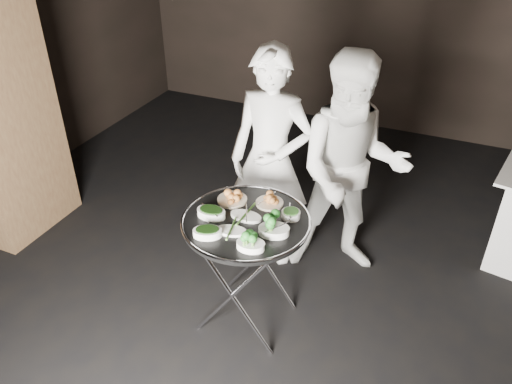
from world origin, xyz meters
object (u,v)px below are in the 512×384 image
at_px(tray_stand, 247,267).
at_px(waiter_right, 351,170).
at_px(serving_tray, 246,221).
at_px(waiter_left, 271,161).

distance_m(tray_stand, waiter_right, 1.01).
height_order(tray_stand, serving_tray, serving_tray).
distance_m(waiter_left, waiter_right, 0.58).
height_order(tray_stand, waiter_left, waiter_left).
xyz_separation_m(serving_tray, waiter_right, (0.43, 0.82, 0.02)).
relative_size(waiter_left, waiter_right, 0.99).
relative_size(serving_tray, waiter_left, 0.47).
bearing_deg(waiter_right, serving_tray, -137.05).
relative_size(tray_stand, waiter_left, 0.49).
height_order(tray_stand, waiter_right, waiter_right).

